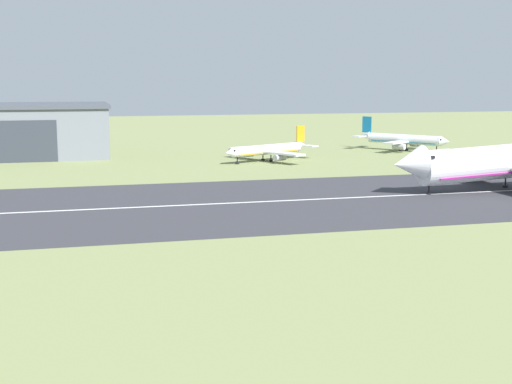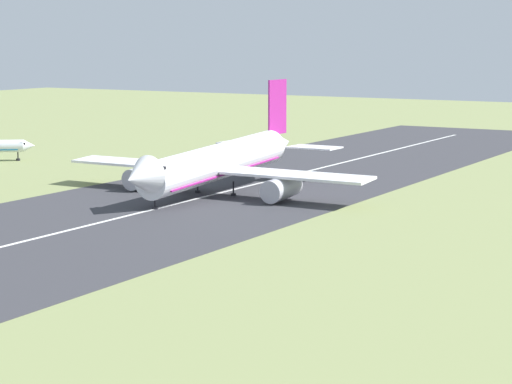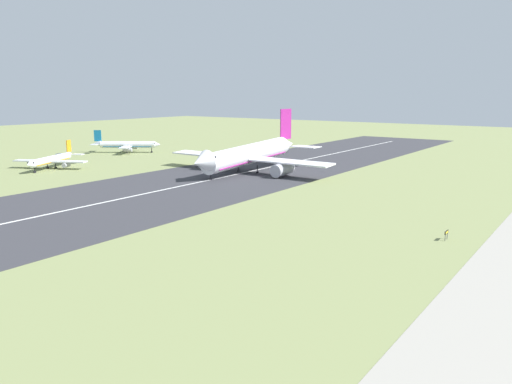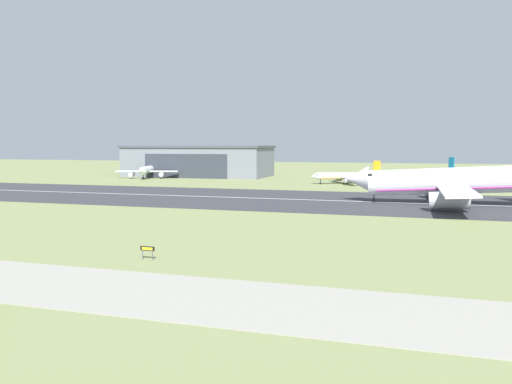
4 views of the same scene
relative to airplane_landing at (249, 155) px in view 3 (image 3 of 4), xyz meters
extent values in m
plane|color=#7A8451|center=(-61.36, -51.14, -4.92)|extent=(628.74, 628.74, 0.00)
cube|color=#333338|center=(-61.36, 0.04, -4.89)|extent=(388.74, 45.68, 0.06)
cube|color=silver|center=(-61.36, 0.04, -4.85)|extent=(349.86, 0.70, 0.01)
cube|color=gray|center=(-61.36, -75.91, -4.89)|extent=(291.55, 11.90, 0.05)
cylinder|color=white|center=(-0.40, 0.00, 0.20)|extent=(35.50, 5.61, 7.42)
cone|color=white|center=(-20.53, -0.02, 0.20)|extent=(5.30, 5.57, 5.83)
cone|color=white|center=(20.56, 0.02, 1.21)|extent=(6.94, 5.02, 5.36)
cube|color=black|center=(-17.78, -0.02, 1.32)|extent=(1.13, 4.73, 0.50)
cube|color=#991E7A|center=(-0.40, 0.00, -1.33)|extent=(31.70, 5.32, 1.87)
cube|color=white|center=(-1.12, 14.68, -0.77)|extent=(5.67, 23.80, 0.70)
cylinder|color=#A8A8B2|center=(-2.25, 12.77, -2.75)|extent=(7.41, 3.46, 3.83)
cube|color=white|center=(-1.09, -14.68, -0.77)|extent=(5.67, 23.80, 0.70)
cylinder|color=#A8A8B2|center=(-2.22, -12.78, -2.75)|extent=(7.41, 3.46, 3.83)
cube|color=#991E7A|center=(19.56, 0.02, 7.72)|extent=(6.06, 0.29, 9.47)
cube|color=white|center=(19.95, 7.07, 1.04)|extent=(5.31, 8.53, 0.24)
cube|color=white|center=(19.97, -7.02, 1.04)|extent=(5.31, 8.53, 0.24)
cylinder|color=black|center=(-16.83, -0.02, -3.75)|extent=(0.24, 0.24, 2.34)
cylinder|color=black|center=(-16.83, -0.02, -4.70)|extent=(0.84, 0.84, 0.44)
cylinder|color=black|center=(-0.61, 3.34, -3.75)|extent=(0.24, 0.24, 2.34)
cylinder|color=black|center=(-0.61, 3.34, -4.70)|extent=(0.84, 0.84, 0.44)
cylinder|color=black|center=(-0.60, -3.34, -3.75)|extent=(0.24, 0.24, 2.34)
cylinder|color=black|center=(-0.60, -3.34, -4.70)|extent=(0.84, 0.84, 0.44)
cylinder|color=silver|center=(-29.19, 52.19, -2.27)|extent=(18.54, 10.80, 2.22)
cone|color=silver|center=(-38.86, 47.34, -2.27)|extent=(2.79, 2.89, 2.22)
cone|color=silver|center=(-19.23, 57.20, -1.87)|extent=(3.28, 2.99, 2.00)
cube|color=black|center=(-37.87, 47.83, -1.82)|extent=(1.83, 2.18, 0.44)
cube|color=orange|center=(-29.19, 52.19, -2.88)|extent=(16.73, 9.82, 0.20)
cube|color=silver|center=(-32.32, 57.54, -2.66)|extent=(7.16, 10.38, 0.40)
cylinder|color=#A8A8B2|center=(-32.48, 56.56, -3.60)|extent=(3.20, 2.53, 1.38)
cube|color=silver|center=(-26.76, 46.49, -2.66)|extent=(7.16, 10.38, 0.40)
cylinder|color=#A8A8B2|center=(-27.65, 46.95, -3.60)|extent=(3.20, 2.53, 1.38)
cube|color=orange|center=(-19.59, 57.02, 0.74)|extent=(2.29, 1.34, 3.78)
cube|color=silver|center=(-20.49, 59.71, -1.93)|extent=(3.42, 3.99, 0.24)
cube|color=silver|center=(-17.97, 54.68, -1.93)|extent=(3.42, 3.99, 0.24)
cylinder|color=black|center=(-36.89, 48.32, -4.15)|extent=(0.24, 0.24, 1.54)
cylinder|color=black|center=(-36.89, 48.32, -4.70)|extent=(0.84, 0.84, 0.44)
cylinder|color=black|center=(-29.70, 53.43, -4.15)|extent=(0.24, 0.24, 1.54)
cylinder|color=black|center=(-29.70, 53.43, -4.70)|extent=(0.84, 0.84, 0.44)
cylinder|color=black|center=(-28.50, 51.05, -4.15)|extent=(0.24, 0.24, 1.54)
cylinder|color=black|center=(-28.50, 51.05, -4.70)|extent=(0.84, 0.84, 0.44)
cylinder|color=silver|center=(11.45, 65.57, -1.89)|extent=(13.85, 18.02, 2.49)
cone|color=silver|center=(18.01, 56.37, -1.89)|extent=(3.33, 3.27, 2.49)
cone|color=silver|center=(4.68, 75.07, -1.44)|extent=(3.56, 3.73, 2.24)
cube|color=black|center=(17.30, 57.37, -1.39)|extent=(2.36, 2.12, 0.44)
cube|color=#146B9E|center=(11.45, 65.57, -2.58)|extent=(12.56, 16.29, 0.20)
cube|color=silver|center=(7.35, 62.14, -2.33)|extent=(8.44, 7.24, 0.40)
cylinder|color=#A8A8B2|center=(8.24, 62.02, -3.35)|extent=(3.13, 3.53, 1.54)
cube|color=silver|center=(16.03, 68.33, -2.33)|extent=(8.44, 7.24, 0.40)
cylinder|color=#A8A8B2|center=(15.85, 67.45, -3.35)|extent=(3.13, 3.53, 1.54)
cube|color=#146B9E|center=(4.94, 74.71, 1.47)|extent=(1.80, 2.37, 4.23)
cube|color=silver|center=(2.14, 73.21, -1.52)|extent=(4.48, 4.14, 0.24)
cube|color=silver|center=(7.27, 76.86, -1.52)|extent=(4.48, 4.14, 0.24)
cylinder|color=black|center=(16.66, 58.26, -4.03)|extent=(0.24, 0.24, 1.78)
cylinder|color=black|center=(16.66, 58.26, -4.70)|extent=(0.84, 0.84, 0.44)
cylinder|color=black|center=(10.18, 64.78, -4.03)|extent=(0.24, 0.24, 1.78)
cylinder|color=black|center=(10.18, 64.78, -4.70)|extent=(0.84, 0.84, 0.44)
cylinder|color=black|center=(12.61, 66.51, -4.03)|extent=(0.24, 0.24, 1.78)
cylinder|color=black|center=(12.61, 66.51, -4.70)|extent=(0.84, 0.84, 0.44)
cylinder|color=#4C4C51|center=(-37.60, -64.80, -4.42)|extent=(0.10, 0.10, 0.99)
cylinder|color=#4C4C51|center=(-36.41, -64.80, -4.42)|extent=(0.10, 0.10, 0.99)
cube|color=black|center=(-37.01, -64.80, -3.68)|extent=(1.70, 0.12, 0.49)
cube|color=yellow|center=(-37.01, -64.87, -3.68)|extent=(1.29, 0.02, 0.29)
camera|label=1|loc=(-72.31, -101.76, 13.30)|focal=50.00mm
camera|label=2|loc=(-131.75, -83.86, 19.37)|focal=70.00mm
camera|label=3|loc=(-113.97, -83.86, 17.25)|focal=35.00mm
camera|label=4|loc=(-10.01, -112.82, 7.53)|focal=35.00mm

